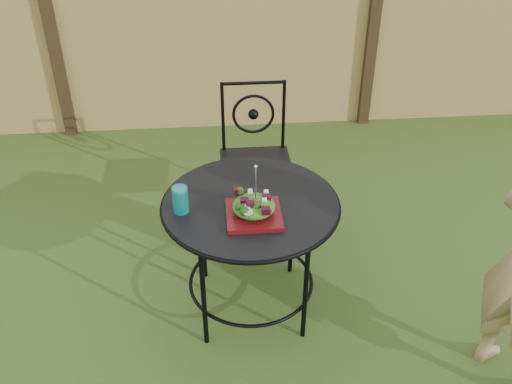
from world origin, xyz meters
TOP-DOWN VIEW (x-y plane):
  - ground at (0.00, 0.00)m, footprint 60.00×60.00m
  - fence at (-0.00, 2.19)m, footprint 8.00×0.12m
  - patio_table at (0.11, -0.05)m, footprint 0.92×0.92m
  - patio_chair at (0.21, 0.79)m, footprint 0.46×0.46m
  - salad_plate at (0.12, -0.17)m, footprint 0.27×0.27m
  - salad at (0.12, -0.17)m, footprint 0.21×0.21m
  - fork at (0.13, -0.17)m, footprint 0.01×0.01m
  - drinking_glass at (-0.24, -0.10)m, footprint 0.08×0.08m

SIDE VIEW (x-z plane):
  - ground at x=0.00m, z-range 0.00..0.00m
  - patio_chair at x=0.21m, z-range 0.03..0.98m
  - patio_table at x=0.11m, z-range 0.22..0.95m
  - salad_plate at x=0.12m, z-range 0.72..0.75m
  - salad at x=0.12m, z-range 0.75..0.83m
  - drinking_glass at x=-0.24m, z-range 0.72..0.86m
  - fork at x=0.13m, z-range 0.83..1.01m
  - fence at x=0.00m, z-range 0.00..1.90m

